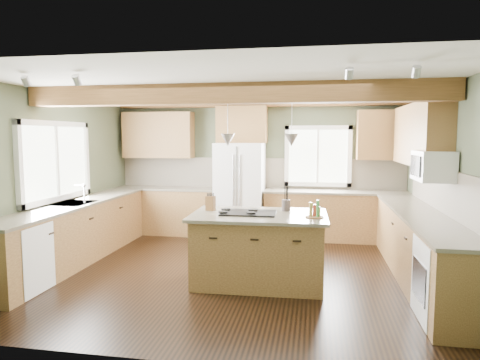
# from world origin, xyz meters

# --- Properties ---
(floor) EXTENTS (5.60, 5.60, 0.00)m
(floor) POSITION_xyz_m (0.00, 0.00, 0.00)
(floor) COLOR black
(floor) RESTS_ON ground
(ceiling) EXTENTS (5.60, 5.60, 0.00)m
(ceiling) POSITION_xyz_m (0.00, 0.00, 2.60)
(ceiling) COLOR silver
(ceiling) RESTS_ON wall_back
(wall_back) EXTENTS (5.60, 0.00, 5.60)m
(wall_back) POSITION_xyz_m (0.00, 2.50, 1.30)
(wall_back) COLOR #414A34
(wall_back) RESTS_ON ground
(wall_left) EXTENTS (0.00, 5.00, 5.00)m
(wall_left) POSITION_xyz_m (-2.80, 0.00, 1.30)
(wall_left) COLOR #414A34
(wall_left) RESTS_ON ground
(wall_right) EXTENTS (0.00, 5.00, 5.00)m
(wall_right) POSITION_xyz_m (2.80, 0.00, 1.30)
(wall_right) COLOR #414A34
(wall_right) RESTS_ON ground
(ceiling_beam) EXTENTS (5.55, 0.26, 0.26)m
(ceiling_beam) POSITION_xyz_m (0.00, -0.37, 2.47)
(ceiling_beam) COLOR #523417
(ceiling_beam) RESTS_ON ceiling
(soffit_trim) EXTENTS (5.55, 0.20, 0.10)m
(soffit_trim) POSITION_xyz_m (0.00, 2.40, 2.54)
(soffit_trim) COLOR #523417
(soffit_trim) RESTS_ON ceiling
(backsplash_back) EXTENTS (5.58, 0.03, 0.58)m
(backsplash_back) POSITION_xyz_m (0.00, 2.48, 1.21)
(backsplash_back) COLOR brown
(backsplash_back) RESTS_ON wall_back
(backsplash_right) EXTENTS (0.03, 3.70, 0.58)m
(backsplash_right) POSITION_xyz_m (2.78, 0.05, 1.21)
(backsplash_right) COLOR brown
(backsplash_right) RESTS_ON wall_right
(base_cab_back_left) EXTENTS (2.02, 0.60, 0.88)m
(base_cab_back_left) POSITION_xyz_m (-1.79, 2.20, 0.44)
(base_cab_back_left) COLOR brown
(base_cab_back_left) RESTS_ON floor
(counter_back_left) EXTENTS (2.06, 0.64, 0.04)m
(counter_back_left) POSITION_xyz_m (-1.79, 2.20, 0.90)
(counter_back_left) COLOR brown
(counter_back_left) RESTS_ON base_cab_back_left
(base_cab_back_right) EXTENTS (2.62, 0.60, 0.88)m
(base_cab_back_right) POSITION_xyz_m (1.49, 2.20, 0.44)
(base_cab_back_right) COLOR brown
(base_cab_back_right) RESTS_ON floor
(counter_back_right) EXTENTS (2.66, 0.64, 0.04)m
(counter_back_right) POSITION_xyz_m (1.49, 2.20, 0.90)
(counter_back_right) COLOR brown
(counter_back_right) RESTS_ON base_cab_back_right
(base_cab_left) EXTENTS (0.60, 3.70, 0.88)m
(base_cab_left) POSITION_xyz_m (-2.50, 0.05, 0.44)
(base_cab_left) COLOR brown
(base_cab_left) RESTS_ON floor
(counter_left) EXTENTS (0.64, 3.74, 0.04)m
(counter_left) POSITION_xyz_m (-2.50, 0.05, 0.90)
(counter_left) COLOR brown
(counter_left) RESTS_ON base_cab_left
(base_cab_right) EXTENTS (0.60, 3.70, 0.88)m
(base_cab_right) POSITION_xyz_m (2.50, 0.05, 0.44)
(base_cab_right) COLOR brown
(base_cab_right) RESTS_ON floor
(counter_right) EXTENTS (0.64, 3.74, 0.04)m
(counter_right) POSITION_xyz_m (2.50, 0.05, 0.90)
(counter_right) COLOR brown
(counter_right) RESTS_ON base_cab_right
(upper_cab_back_left) EXTENTS (1.40, 0.35, 0.90)m
(upper_cab_back_left) POSITION_xyz_m (-1.99, 2.33, 1.95)
(upper_cab_back_left) COLOR brown
(upper_cab_back_left) RESTS_ON wall_back
(upper_cab_over_fridge) EXTENTS (0.96, 0.35, 0.70)m
(upper_cab_over_fridge) POSITION_xyz_m (-0.30, 2.33, 2.15)
(upper_cab_over_fridge) COLOR brown
(upper_cab_over_fridge) RESTS_ON wall_back
(upper_cab_right) EXTENTS (0.35, 2.20, 0.90)m
(upper_cab_right) POSITION_xyz_m (2.62, 0.90, 1.95)
(upper_cab_right) COLOR brown
(upper_cab_right) RESTS_ON wall_right
(upper_cab_back_corner) EXTENTS (0.90, 0.35, 0.90)m
(upper_cab_back_corner) POSITION_xyz_m (2.30, 2.33, 1.95)
(upper_cab_back_corner) COLOR brown
(upper_cab_back_corner) RESTS_ON wall_back
(window_left) EXTENTS (0.04, 1.60, 1.05)m
(window_left) POSITION_xyz_m (-2.78, 0.05, 1.55)
(window_left) COLOR white
(window_left) RESTS_ON wall_left
(window_back) EXTENTS (1.10, 0.04, 1.00)m
(window_back) POSITION_xyz_m (1.15, 2.48, 1.55)
(window_back) COLOR white
(window_back) RESTS_ON wall_back
(sink) EXTENTS (0.50, 0.65, 0.03)m
(sink) POSITION_xyz_m (-2.50, 0.05, 0.91)
(sink) COLOR #262628
(sink) RESTS_ON counter_left
(faucet) EXTENTS (0.02, 0.02, 0.28)m
(faucet) POSITION_xyz_m (-2.32, 0.05, 1.05)
(faucet) COLOR #B2B2B7
(faucet) RESTS_ON sink
(dishwasher) EXTENTS (0.60, 0.60, 0.84)m
(dishwasher) POSITION_xyz_m (-2.49, -1.25, 0.43)
(dishwasher) COLOR white
(dishwasher) RESTS_ON floor
(oven) EXTENTS (0.60, 0.72, 0.84)m
(oven) POSITION_xyz_m (2.49, -1.25, 0.43)
(oven) COLOR white
(oven) RESTS_ON floor
(microwave) EXTENTS (0.40, 0.70, 0.38)m
(microwave) POSITION_xyz_m (2.58, -0.05, 1.55)
(microwave) COLOR white
(microwave) RESTS_ON wall_right
(pendant_left) EXTENTS (0.18, 0.18, 0.16)m
(pendant_left) POSITION_xyz_m (-0.02, -0.38, 1.88)
(pendant_left) COLOR #B2B2B7
(pendant_left) RESTS_ON ceiling
(pendant_right) EXTENTS (0.18, 0.18, 0.16)m
(pendant_right) POSITION_xyz_m (0.80, -0.36, 1.88)
(pendant_right) COLOR #B2B2B7
(pendant_right) RESTS_ON ceiling
(refrigerator) EXTENTS (0.90, 0.74, 1.80)m
(refrigerator) POSITION_xyz_m (-0.30, 2.12, 0.90)
(refrigerator) COLOR white
(refrigerator) RESTS_ON floor
(island) EXTENTS (1.67, 1.05, 0.88)m
(island) POSITION_xyz_m (0.39, -0.37, 0.44)
(island) COLOR brown
(island) RESTS_ON floor
(island_top) EXTENTS (1.78, 1.16, 0.04)m
(island_top) POSITION_xyz_m (0.39, -0.37, 0.90)
(island_top) COLOR brown
(island_top) RESTS_ON island
(cooktop) EXTENTS (0.72, 0.49, 0.02)m
(cooktop) POSITION_xyz_m (0.25, -0.38, 0.93)
(cooktop) COLOR black
(cooktop) RESTS_ON island_top
(knife_block) EXTENTS (0.14, 0.11, 0.20)m
(knife_block) POSITION_xyz_m (-0.30, -0.23, 1.02)
(knife_block) COLOR brown
(knife_block) RESTS_ON island_top
(utensil_crock) EXTENTS (0.13, 0.13, 0.15)m
(utensil_crock) POSITION_xyz_m (0.72, -0.08, 1.00)
(utensil_crock) COLOR #3D3631
(utensil_crock) RESTS_ON island_top
(bottle_tray) EXTENTS (0.28, 0.28, 0.21)m
(bottle_tray) POSITION_xyz_m (1.10, -0.51, 1.02)
(bottle_tray) COLOR brown
(bottle_tray) RESTS_ON island_top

